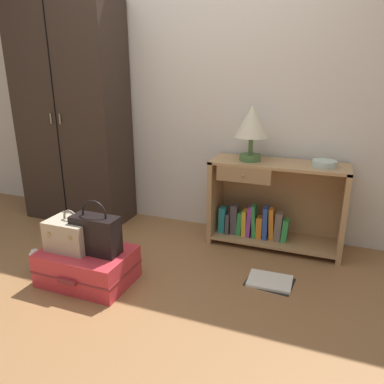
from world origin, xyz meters
name	(u,v)px	position (x,y,z in m)	size (l,w,h in m)	color
ground_plane	(121,308)	(0.00, 0.00, 0.00)	(9.00, 9.00, 0.00)	olive
back_wall	(203,84)	(0.00, 1.50, 1.30)	(6.40, 0.10, 2.60)	silver
wardrobe	(73,116)	(-1.19, 1.20, 1.01)	(1.02, 0.47, 2.02)	#33261E
bookshelf	(271,206)	(0.70, 1.25, 0.34)	(1.08, 0.39, 0.72)	tan
table_lamp	(252,124)	(0.51, 1.22, 1.01)	(0.27, 0.27, 0.44)	#4C7542
bowl	(324,164)	(1.08, 1.23, 0.74)	(0.18, 0.18, 0.05)	silver
suitcase_large	(88,266)	(-0.38, 0.19, 0.12)	(0.62, 0.44, 0.24)	#D1333D
train_case	(72,234)	(-0.49, 0.20, 0.34)	(0.31, 0.25, 0.28)	#B7A88E
handbag	(96,234)	(-0.29, 0.20, 0.37)	(0.32, 0.14, 0.38)	black
bottle	(36,262)	(-0.82, 0.16, 0.08)	(0.08, 0.08, 0.17)	white
open_book_on_floor	(270,281)	(0.82, 0.63, 0.01)	(0.34, 0.27, 0.02)	white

